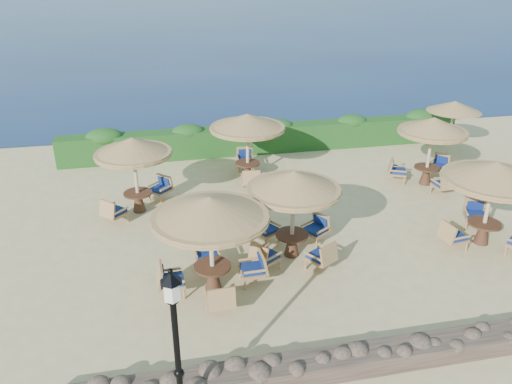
# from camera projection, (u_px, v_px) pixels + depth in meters

# --- Properties ---
(ground) EXTENTS (120.00, 120.00, 0.00)m
(ground) POSITION_uv_depth(u_px,v_px,m) (316.00, 225.00, 16.24)
(ground) COLOR #C8B57F
(ground) RESTS_ON ground
(sea) EXTENTS (160.00, 160.00, 0.00)m
(sea) POSITION_uv_depth(u_px,v_px,m) (178.00, 17.00, 78.48)
(sea) COLOR #0A1945
(sea) RESTS_ON ground
(hedge) EXTENTS (18.00, 0.90, 1.20)m
(hedge) POSITION_uv_depth(u_px,v_px,m) (267.00, 139.00, 22.39)
(hedge) COLOR #153F14
(hedge) RESTS_ON ground
(stone_wall) EXTENTS (15.00, 0.65, 0.44)m
(stone_wall) POSITION_uv_depth(u_px,v_px,m) (406.00, 353.00, 10.64)
(stone_wall) COLOR brown
(stone_wall) RESTS_ON ground
(lamp_post) EXTENTS (0.44, 0.44, 3.31)m
(lamp_post) POSITION_uv_depth(u_px,v_px,m) (178.00, 357.00, 8.66)
(lamp_post) COLOR black
(lamp_post) RESTS_ON ground
(extra_parasol) EXTENTS (2.30, 2.30, 2.41)m
(extra_parasol) POSITION_uv_depth(u_px,v_px,m) (454.00, 106.00, 21.40)
(extra_parasol) COLOR #C1B088
(extra_parasol) RESTS_ON ground
(cafe_set_0) EXTENTS (2.98, 2.98, 2.65)m
(cafe_set_0) POSITION_uv_depth(u_px,v_px,m) (211.00, 226.00, 12.33)
(cafe_set_0) COLOR #C1B088
(cafe_set_0) RESTS_ON ground
(cafe_set_1) EXTENTS (2.74, 2.74, 2.65)m
(cafe_set_1) POSITION_uv_depth(u_px,v_px,m) (293.00, 200.00, 13.86)
(cafe_set_1) COLOR #C1B088
(cafe_set_1) RESTS_ON ground
(cafe_set_2) EXTENTS (3.00, 3.00, 2.65)m
(cafe_set_2) POSITION_uv_depth(u_px,v_px,m) (493.00, 184.00, 14.42)
(cafe_set_2) COLOR #C1B088
(cafe_set_2) RESTS_ON ground
(cafe_set_3) EXTENTS (2.55, 2.55, 2.65)m
(cafe_set_3) POSITION_uv_depth(u_px,v_px,m) (134.00, 158.00, 16.37)
(cafe_set_3) COLOR #C1B088
(cafe_set_3) RESTS_ON ground
(cafe_set_4) EXTENTS (2.90, 2.90, 2.65)m
(cafe_set_4) POSITION_uv_depth(u_px,v_px,m) (247.00, 130.00, 18.87)
(cafe_set_4) COLOR #C1B088
(cafe_set_4) RESTS_ON ground
(cafe_set_5) EXTENTS (2.76, 2.71, 2.65)m
(cafe_set_5) POSITION_uv_depth(u_px,v_px,m) (432.00, 138.00, 18.52)
(cafe_set_5) COLOR #C1B088
(cafe_set_5) RESTS_ON ground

